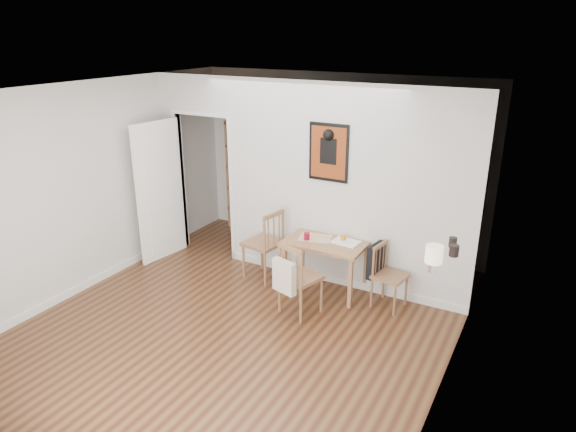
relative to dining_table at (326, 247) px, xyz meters
The scene contains 15 objects.
ground 1.35m from the dining_table, 114.57° to the right, with size 5.20×5.20×0.00m, color brown.
room_shell 0.84m from the dining_table, 148.90° to the left, with size 5.20×5.20×5.20m.
dining_table is the anchor object (origin of this frame).
chair_left 0.89m from the dining_table, behind, with size 0.56×0.56×0.97m.
chair_right 0.85m from the dining_table, ahead, with size 0.50×0.45×0.79m.
chair_front 0.67m from the dining_table, 92.87° to the right, with size 0.56×0.60×0.90m.
bookshelf 2.34m from the dining_table, 145.89° to the left, with size 0.77×0.31×1.83m.
fireplace 1.86m from the dining_table, 27.17° to the right, with size 0.45×1.25×1.16m.
red_glass 0.28m from the dining_table, 161.43° to the right, with size 0.07×0.07×0.10m, color maroon.
orange_fruit 0.24m from the dining_table, 31.28° to the left, with size 0.08×0.08×0.08m, color orange.
placemat 0.19m from the dining_table, 168.35° to the left, with size 0.40×0.30×0.00m, color beige.
notebook 0.26m from the dining_table, 17.92° to the left, with size 0.33×0.24×0.02m, color white.
mantel_lamp 2.11m from the dining_table, 37.73° to the right, with size 0.16×0.16×0.25m.
ceramic_jar_a 1.94m from the dining_table, 25.33° to the right, with size 0.09×0.09×0.11m, color black.
ceramic_jar_b 1.81m from the dining_table, 19.59° to the right, with size 0.08×0.08×0.10m, color black.
Camera 1 is at (2.90, -4.31, 3.18)m, focal length 32.00 mm.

